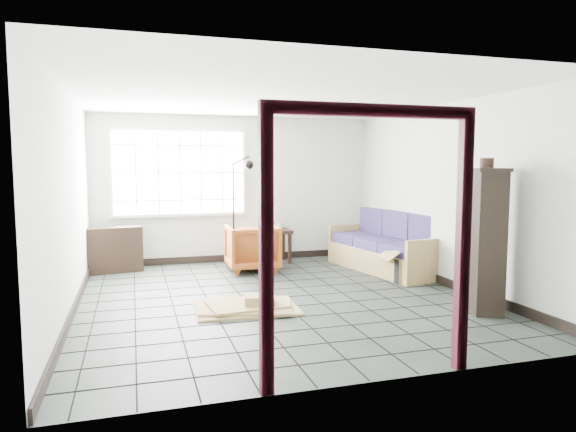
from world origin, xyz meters
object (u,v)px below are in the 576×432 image
object	(u,v)px
armchair	(252,245)
futon_sofa	(387,249)
side_table	(275,235)
tall_shelf	(488,240)

from	to	relation	value
armchair	futon_sofa	bearing A→B (deg)	165.25
futon_sofa	side_table	xyz separation A→B (m)	(-1.60, 1.19, 0.14)
futon_sofa	armchair	distance (m)	2.24
armchair	tall_shelf	distance (m)	3.85
futon_sofa	armchair	bearing A→B (deg)	154.16
side_table	tall_shelf	size ratio (longest dim) A/B	0.35
armchair	side_table	distance (m)	0.79
futon_sofa	tall_shelf	distance (m)	2.64
tall_shelf	futon_sofa	bearing A→B (deg)	111.99
armchair	side_table	size ratio (longest dim) A/B	1.40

